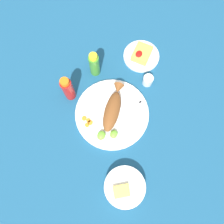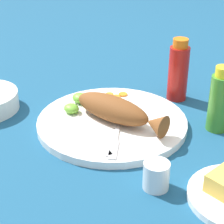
{
  "view_description": "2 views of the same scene",
  "coord_description": "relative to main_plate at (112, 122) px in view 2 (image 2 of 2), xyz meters",
  "views": [
    {
      "loc": [
        0.28,
        0.13,
        1.05
      ],
      "look_at": [
        0.0,
        0.0,
        0.04
      ],
      "focal_mm": 35.0,
      "sensor_mm": 36.0,
      "label": 1
    },
    {
      "loc": [
        -0.64,
        0.58,
        0.5
      ],
      "look_at": [
        0.0,
        0.0,
        0.04
      ],
      "focal_mm": 65.0,
      "sensor_mm": 36.0,
      "label": 2
    }
  ],
  "objects": [
    {
      "name": "carrot_slice_mid",
      "position": [
        0.09,
        -0.08,
        0.01
      ],
      "size": [
        0.02,
        0.02,
        0.0
      ],
      "primitive_type": "cylinder",
      "color": "orange",
      "rests_on": "main_plate"
    },
    {
      "name": "hot_sauce_bottle_green",
      "position": [
        -0.18,
        -0.18,
        0.07
      ],
      "size": [
        0.05,
        0.05,
        0.16
      ],
      "color": "#3D8428",
      "rests_on": "ground_plane"
    },
    {
      "name": "salt_cup",
      "position": [
        -0.23,
        0.1,
        0.02
      ],
      "size": [
        0.05,
        0.05,
        0.06
      ],
      "color": "silver",
      "rests_on": "ground_plane"
    },
    {
      "name": "hot_sauce_bottle_red",
      "position": [
        -0.01,
        -0.23,
        0.07
      ],
      "size": [
        0.05,
        0.05,
        0.17
      ],
      "color": "#B21914",
      "rests_on": "ground_plane"
    },
    {
      "name": "fork_near",
      "position": [
        -0.07,
        0.06,
        0.01
      ],
      "size": [
        0.13,
        0.15,
        0.0
      ],
      "rotation": [
        0.0,
        0.0,
        8.58
      ],
      "color": "silver",
      "rests_on": "main_plate"
    },
    {
      "name": "fork_far",
      "position": [
        -0.04,
        0.09,
        0.01
      ],
      "size": [
        0.18,
        0.07,
        0.0
      ],
      "rotation": [
        0.0,
        0.0,
        9.13
      ],
      "color": "silver",
      "rests_on": "main_plate"
    },
    {
      "name": "carrot_slice_extra",
      "position": [
        0.1,
        -0.09,
        0.01
      ],
      "size": [
        0.02,
        0.02,
        0.0
      ],
      "primitive_type": "cylinder",
      "color": "orange",
      "rests_on": "main_plate"
    },
    {
      "name": "carrot_slice_far",
      "position": [
        0.08,
        -0.09,
        0.01
      ],
      "size": [
        0.02,
        0.02,
        0.0
      ],
      "primitive_type": "cylinder",
      "color": "orange",
      "rests_on": "main_plate"
    },
    {
      "name": "fried_fish",
      "position": [
        -0.02,
        -0.0,
        0.04
      ],
      "size": [
        0.25,
        0.11,
        0.06
      ],
      "rotation": [
        0.0,
        0.0,
        0.17
      ],
      "color": "brown",
      "rests_on": "main_plate"
    },
    {
      "name": "ground_plane",
      "position": [
        0.0,
        0.0,
        -0.01
      ],
      "size": [
        4.0,
        4.0,
        0.0
      ],
      "primitive_type": "plane",
      "color": "navy"
    },
    {
      "name": "lime_wedge_side",
      "position": [
        0.09,
        0.05,
        0.02
      ],
      "size": [
        0.04,
        0.04,
        0.02
      ],
      "primitive_type": "ellipsoid",
      "color": "#6BB233",
      "rests_on": "main_plate"
    },
    {
      "name": "carrot_slice_near",
      "position": [
        0.08,
        -0.11,
        0.01
      ],
      "size": [
        0.02,
        0.02,
        0.0
      ],
      "primitive_type": "cylinder",
      "color": "orange",
      "rests_on": "main_plate"
    },
    {
      "name": "lime_wedge_main",
      "position": [
        0.12,
        -0.0,
        0.02
      ],
      "size": [
        0.05,
        0.04,
        0.02
      ],
      "primitive_type": "ellipsoid",
      "color": "#6BB233",
      "rests_on": "main_plate"
    },
    {
      "name": "main_plate",
      "position": [
        0.0,
        0.0,
        0.0
      ],
      "size": [
        0.36,
        0.36,
        0.02
      ],
      "primitive_type": "cylinder",
      "color": "white",
      "rests_on": "ground_plane"
    }
  ]
}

